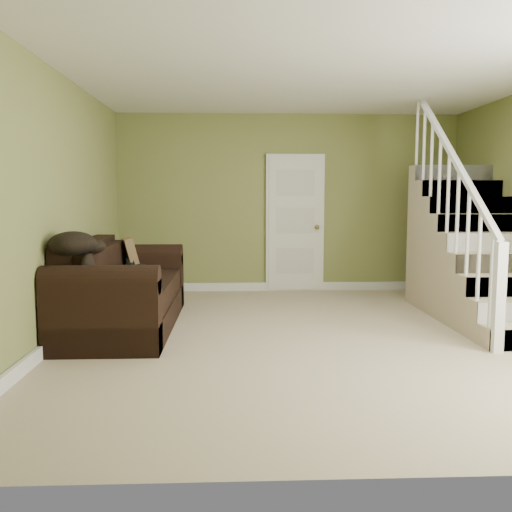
{
  "coord_description": "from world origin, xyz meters",
  "views": [
    {
      "loc": [
        -0.81,
        -5.27,
        1.39
      ],
      "look_at": [
        -0.57,
        0.43,
        0.77
      ],
      "focal_mm": 38.0,
      "sensor_mm": 36.0,
      "label": 1
    }
  ],
  "objects": [
    {
      "name": "staircase",
      "position": [
        1.99,
        0.97,
        0.64
      ],
      "size": [
        1.0,
        2.51,
        2.82
      ],
      "color": "tan",
      "rests_on": "floor"
    },
    {
      "name": "wall_front",
      "position": [
        0.0,
        -2.75,
        1.3
      ],
      "size": [
        5.0,
        0.04,
        2.6
      ],
      "primitive_type": "cube",
      "color": "olive",
      "rests_on": "floor"
    },
    {
      "name": "floor",
      "position": [
        0.0,
        0.0,
        0.0
      ],
      "size": [
        5.0,
        5.5,
        0.01
      ],
      "primitive_type": "cube",
      "color": "tan",
      "rests_on": "ground"
    },
    {
      "name": "baseboard_back",
      "position": [
        0.0,
        2.72,
        0.06
      ],
      "size": [
        5.0,
        0.04,
        0.12
      ],
      "primitive_type": "cube",
      "color": "white",
      "rests_on": "floor"
    },
    {
      "name": "throw_blanket",
      "position": [
        -2.28,
        -0.28,
        0.97
      ],
      "size": [
        0.44,
        0.57,
        0.22
      ],
      "primitive_type": "ellipsoid",
      "rotation": [
        0.0,
        0.0,
        0.06
      ],
      "color": "black",
      "rests_on": "sofa"
    },
    {
      "name": "sofa",
      "position": [
        -2.02,
        0.5,
        0.36
      ],
      "size": [
        1.02,
        2.37,
        0.94
      ],
      "color": "black",
      "rests_on": "floor"
    },
    {
      "name": "ceiling",
      "position": [
        0.0,
        0.0,
        2.6
      ],
      "size": [
        5.0,
        5.5,
        0.01
      ],
      "primitive_type": "cube",
      "color": "white",
      "rests_on": "wall_back"
    },
    {
      "name": "throw_pillow",
      "position": [
        -2.05,
        1.28,
        0.71
      ],
      "size": [
        0.3,
        0.44,
        0.41
      ],
      "primitive_type": "cube",
      "rotation": [
        0.0,
        -0.24,
        0.3
      ],
      "color": "#523221",
      "rests_on": "sofa"
    },
    {
      "name": "cat",
      "position": [
        -1.83,
        0.52,
        0.6
      ],
      "size": [
        0.29,
        0.49,
        0.23
      ],
      "rotation": [
        0.0,
        0.0,
        -0.39
      ],
      "color": "black",
      "rests_on": "sofa"
    },
    {
      "name": "door",
      "position": [
        0.1,
        2.71,
        1.01
      ],
      "size": [
        0.86,
        0.12,
        2.02
      ],
      "color": "white",
      "rests_on": "floor"
    },
    {
      "name": "banana",
      "position": [
        -1.78,
        0.28,
        0.53
      ],
      "size": [
        0.11,
        0.2,
        0.05
      ],
      "primitive_type": "ellipsoid",
      "rotation": [
        0.0,
        0.0,
        0.32
      ],
      "color": "yellow",
      "rests_on": "sofa"
    },
    {
      "name": "wall_back",
      "position": [
        0.0,
        2.75,
        1.3
      ],
      "size": [
        5.0,
        0.04,
        2.6
      ],
      "primitive_type": "cube",
      "color": "olive",
      "rests_on": "floor"
    },
    {
      "name": "wall_left",
      "position": [
        -2.5,
        0.0,
        1.3
      ],
      "size": [
        0.04,
        5.5,
        2.6
      ],
      "primitive_type": "cube",
      "color": "olive",
      "rests_on": "floor"
    },
    {
      "name": "baseboard_left",
      "position": [
        -2.47,
        0.0,
        0.06
      ],
      "size": [
        0.04,
        5.5,
        0.12
      ],
      "primitive_type": "cube",
      "color": "white",
      "rests_on": "floor"
    },
    {
      "name": "side_table",
      "position": [
        -2.18,
        1.42,
        0.29
      ],
      "size": [
        0.61,
        0.61,
        0.8
      ],
      "rotation": [
        0.0,
        0.0,
        -0.34
      ],
      "color": "black",
      "rests_on": "floor"
    }
  ]
}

